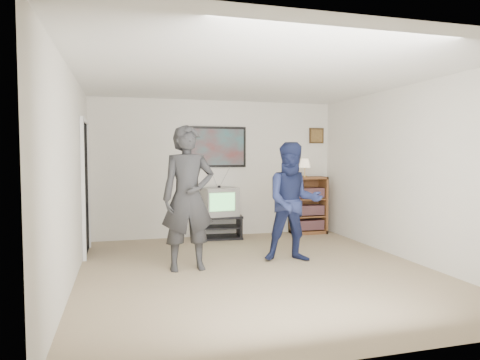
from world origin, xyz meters
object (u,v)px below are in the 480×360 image
media_stand (218,227)px  crt_television (219,202)px  person_short (293,202)px  bookshelf (308,205)px  person_tall (188,198)px

media_stand → crt_television: size_ratio=1.46×
crt_television → person_short: 1.99m
crt_television → bookshelf: bearing=-6.3°
person_tall → person_short: (1.50, 0.05, -0.10)m
bookshelf → person_short: 2.23m
media_stand → crt_television: crt_television is taller
person_short → crt_television: bearing=121.1°
media_stand → bookshelf: size_ratio=0.80×
bookshelf → media_stand: bearing=-178.4°
person_short → bookshelf: bearing=71.8°
person_short → media_stand: bearing=121.6°
bookshelf → crt_television: bearing=-178.4°
bookshelf → person_short: bearing=-119.9°
bookshelf → person_tall: person_tall is taller
bookshelf → person_tall: 3.29m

